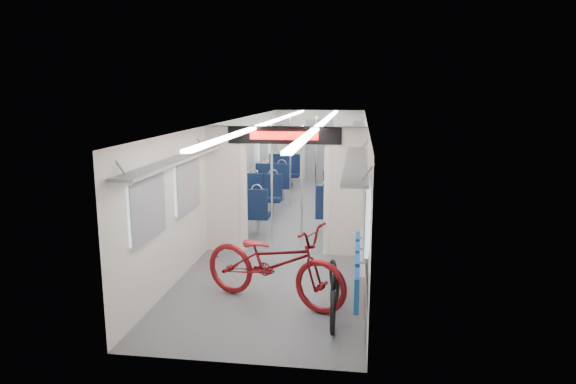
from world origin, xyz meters
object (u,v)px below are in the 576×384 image
object	(u,v)px
seat_bay_far_left	(279,175)
stanchion_near_right	(302,187)
bike_hoop_b	(335,292)
bike_hoop_c	(333,276)
bike_hoop_a	(333,315)
stanchion_far_right	(316,163)
seat_bay_near_left	(255,200)
stanchion_far_left	(290,162)
bicycle	(274,263)
flip_bench	(360,268)
stanchion_near_left	(272,186)
seat_bay_far_right	(345,176)
seat_bay_near_right	(341,198)

from	to	relation	value
seat_bay_far_left	stanchion_near_right	distance (m)	5.12
bike_hoop_b	bike_hoop_c	bearing A→B (deg)	94.84
bike_hoop_a	stanchion_far_right	xyz separation A→B (m)	(-0.80, 6.82, 0.91)
bike_hoop_a	stanchion_near_right	xyz separation A→B (m)	(-0.78, 3.54, 0.91)
bike_hoop_a	seat_bay_near_left	xyz separation A→B (m)	(-1.98, 5.03, 0.30)
bike_hoop_b	stanchion_far_left	size ratio (longest dim) A/B	0.23
bicycle	bike_hoop_a	xyz separation A→B (m)	(0.86, -0.83, -0.34)
flip_bench	stanchion_near_left	xyz separation A→B (m)	(-1.67, 2.80, 0.57)
flip_bench	stanchion_far_left	bearing A→B (deg)	106.16
bike_hoop_a	stanchion_far_left	world-z (taller)	stanchion_far_left
bike_hoop_b	seat_bay_far_left	bearing A→B (deg)	104.23
bike_hoop_a	stanchion_near_right	size ratio (longest dim) A/B	0.23
bike_hoop_a	stanchion_far_left	bearing A→B (deg)	101.88
stanchion_near_left	stanchion_far_left	size ratio (longest dim) A/B	1.00
seat_bay_far_left	seat_bay_far_right	distance (m)	1.89
seat_bay_near_left	bike_hoop_c	bearing A→B (deg)	-62.06
seat_bay_far_right	bike_hoop_c	bearing A→B (deg)	-89.70
bike_hoop_c	seat_bay_far_left	size ratio (longest dim) A/B	0.20
seat_bay_near_left	seat_bay_far_right	distance (m)	4.15
seat_bay_near_right	bicycle	bearing A→B (deg)	-99.48
bike_hoop_a	seat_bay_far_left	size ratio (longest dim) A/B	0.24
stanchion_far_right	stanchion_far_left	bearing A→B (deg)	-179.70
seat_bay_far_right	flip_bench	bearing A→B (deg)	-86.98
bike_hoop_a	bike_hoop_c	distance (m)	1.43
bicycle	stanchion_near_right	xyz separation A→B (m)	(0.09, 2.71, 0.57)
seat_bay_far_left	stanchion_near_right	size ratio (longest dim) A/B	0.96
seat_bay_near_left	bike_hoop_a	bearing A→B (deg)	-68.55
bike_hoop_c	seat_bay_far_right	size ratio (longest dim) A/B	0.24
stanchion_near_left	stanchion_far_right	size ratio (longest dim) A/B	1.00
seat_bay_near_right	seat_bay_near_left	bearing A→B (deg)	-169.54
seat_bay_far_right	stanchion_near_right	size ratio (longest dim) A/B	0.84
seat_bay_near_left	seat_bay_far_right	xyz separation A→B (m)	(1.87, 3.70, -0.02)
flip_bench	stanchion_far_left	size ratio (longest dim) A/B	0.92
bike_hoop_b	stanchion_near_right	world-z (taller)	stanchion_near_right
seat_bay_far_right	bike_hoop_a	bearing A→B (deg)	-89.30
seat_bay_far_left	stanchion_near_left	xyz separation A→B (m)	(0.62, -4.90, 0.59)
bike_hoop_a	bike_hoop_b	distance (m)	0.72
stanchion_far_left	seat_bay_near_right	bearing A→B (deg)	-47.35
bike_hoop_b	seat_bay_near_right	distance (m)	4.67
seat_bay_far_right	stanchion_far_left	world-z (taller)	stanchion_far_left
seat_bay_far_left	seat_bay_near_right	bearing A→B (deg)	-58.95
seat_bay_near_left	seat_bay_far_left	xyz separation A→B (m)	(-0.00, 3.45, 0.02)
seat_bay_near_left	stanchion_far_right	world-z (taller)	stanchion_far_right
bicycle	seat_bay_far_left	size ratio (longest dim) A/B	0.99
bike_hoop_a	bike_hoop_b	xyz separation A→B (m)	(-0.01, 0.72, 0.00)
seat_bay_far_left	bike_hoop_a	bearing A→B (deg)	-76.88
bike_hoop_a	seat_bay_far_right	xyz separation A→B (m)	(-0.11, 8.73, 0.28)
seat_bay_near_left	stanchion_far_left	world-z (taller)	stanchion_far_left
stanchion_near_right	stanchion_far_left	world-z (taller)	same
stanchion_near_left	stanchion_far_right	world-z (taller)	same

